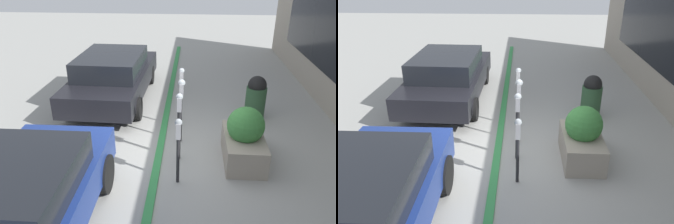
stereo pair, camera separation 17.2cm
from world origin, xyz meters
The scene contains 10 objects.
ground_plane centered at (0.00, 0.00, 0.00)m, with size 40.00×40.00×0.00m, color #999993.
curb_strip centered at (0.00, 0.08, 0.02)m, with size 19.00×0.16×0.04m.
parking_meter_nearest centered at (-1.17, -0.38, 0.95)m, with size 0.16×0.14×1.37m.
parking_meter_second centered at (-0.35, -0.36, 1.01)m, with size 0.18×0.15×1.53m.
parking_meter_middle centered at (0.41, -0.37, 1.21)m, with size 0.20×0.17×1.56m.
parking_meter_fourth centered at (1.16, -0.34, 1.17)m, with size 0.17×0.14×1.58m.
planter_box centered at (-0.30, -1.74, 0.51)m, with size 1.46×0.82×1.23m.
parked_car_front centered at (-2.77, 1.79, 0.78)m, with size 3.87×1.87×1.44m.
parked_car_middle centered at (2.86, 1.77, 0.76)m, with size 4.64×2.10×1.46m.
trash_bin centered at (1.89, -2.33, 0.59)m, with size 0.54×0.54×1.17m.
Camera 2 is at (-6.41, -0.42, 3.98)m, focal length 35.00 mm.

